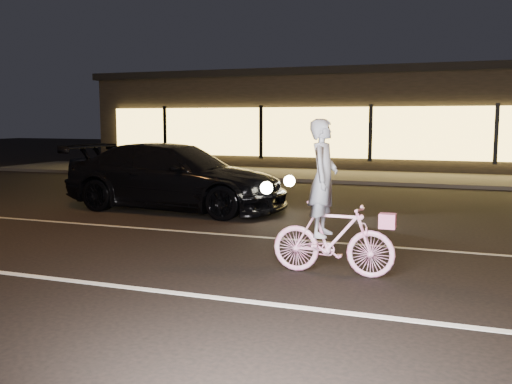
% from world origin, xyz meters
% --- Properties ---
extents(ground, '(90.00, 90.00, 0.00)m').
position_xyz_m(ground, '(0.00, 0.00, 0.00)').
color(ground, black).
rests_on(ground, ground).
extents(lane_stripe_near, '(60.00, 0.12, 0.01)m').
position_xyz_m(lane_stripe_near, '(0.00, -1.50, 0.00)').
color(lane_stripe_near, silver).
rests_on(lane_stripe_near, ground).
extents(lane_stripe_far, '(60.00, 0.10, 0.01)m').
position_xyz_m(lane_stripe_far, '(0.00, 2.00, 0.00)').
color(lane_stripe_far, gray).
rests_on(lane_stripe_far, ground).
extents(sidewalk, '(30.00, 4.00, 0.12)m').
position_xyz_m(sidewalk, '(0.00, 13.00, 0.06)').
color(sidewalk, '#383533').
rests_on(sidewalk, ground).
extents(storefront, '(25.40, 8.42, 4.20)m').
position_xyz_m(storefront, '(0.00, 18.97, 2.15)').
color(storefront, black).
rests_on(storefront, ground).
extents(cyclist, '(1.69, 0.58, 2.12)m').
position_xyz_m(cyclist, '(1.80, -0.01, 0.75)').
color(cyclist, '#FF45AC').
rests_on(cyclist, ground).
extents(sedan, '(5.46, 2.40, 1.56)m').
position_xyz_m(sedan, '(-2.88, 4.33, 0.78)').
color(sedan, black).
rests_on(sedan, ground).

